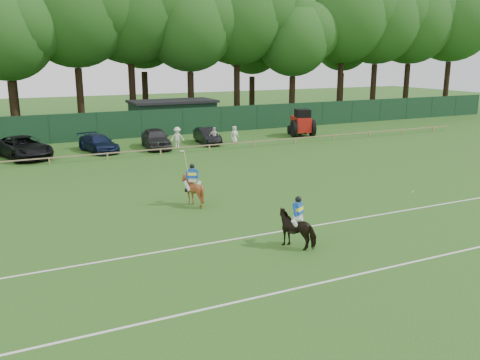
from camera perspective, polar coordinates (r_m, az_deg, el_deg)
ground at (r=22.60m, az=2.16°, el=-5.22°), size 160.00×160.00×0.00m
horse_dark at (r=20.23m, az=6.47°, el=-5.45°), size 1.63×1.85×1.45m
horse_chestnut at (r=25.63m, az=-5.34°, el=-1.15°), size 1.73×1.81×1.55m
suv_black at (r=40.66m, az=-23.14°, el=3.41°), size 4.33×6.31×1.60m
sedan_navy at (r=41.41m, az=-15.61°, el=3.99°), size 2.90×4.89×1.33m
hatch_grey at (r=41.94m, az=-9.43°, el=4.64°), size 2.43×4.95×1.63m
estate_black at (r=43.72m, az=-3.69°, el=4.97°), size 1.74×4.17×1.34m
spectator_left at (r=41.72m, az=-7.06°, el=4.74°), size 1.16×0.72×1.73m
spectator_mid at (r=42.44m, az=-2.92°, el=4.89°), size 0.97×0.50×1.59m
spectator_right at (r=43.85m, az=-0.62°, el=5.13°), size 0.75×0.51×1.49m
rider_dark at (r=20.01m, az=6.56°, el=-3.62°), size 0.84×0.66×1.41m
rider_chestnut at (r=25.45m, az=-5.39°, el=0.39°), size 0.89×0.79×2.05m
polo_ball at (r=29.58m, az=18.81°, el=-1.27°), size 0.09×0.09×0.09m
pitch_lines at (r=19.77m, az=6.95°, el=-8.15°), size 60.00×5.10×0.01m
pitch_rail at (r=38.83m, az=-10.33°, el=3.32°), size 62.10×0.10×0.50m
perimeter_fence at (r=47.35m, az=-13.33°, el=6.02°), size 92.08×0.08×2.50m
utility_shed at (r=51.76m, az=-7.55°, el=7.23°), size 8.40×4.40×3.04m
tree_row at (r=55.68m, az=-13.06°, el=5.86°), size 96.00×12.00×21.00m
tractor at (r=48.14m, az=6.92°, el=6.34°), size 2.76×3.43×2.52m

